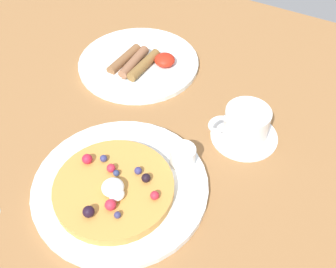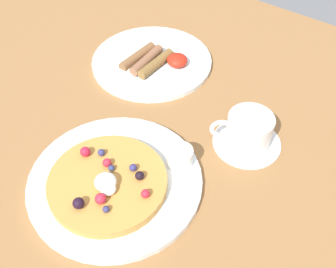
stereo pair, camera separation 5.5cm
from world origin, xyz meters
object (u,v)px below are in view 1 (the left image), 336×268
at_px(pancake_plate, 119,185).
at_px(syrup_ramekin, 183,155).
at_px(breakfast_plate, 139,63).
at_px(coffee_cup, 246,123).
at_px(coffee_saucer, 244,135).

relative_size(pancake_plate, syrup_ramekin, 6.56).
xyz_separation_m(breakfast_plate, coffee_cup, (0.29, -0.09, 0.03)).
bearing_deg(coffee_cup, coffee_saucer, 36.21).
xyz_separation_m(coffee_saucer, coffee_cup, (-0.00, -0.00, 0.03)).
relative_size(pancake_plate, coffee_saucer, 2.33).
distance_m(syrup_ramekin, breakfast_plate, 0.30).
bearing_deg(coffee_cup, syrup_ramekin, -119.30).
distance_m(pancake_plate, syrup_ramekin, 0.12).
height_order(breakfast_plate, coffee_saucer, breakfast_plate).
xyz_separation_m(pancake_plate, coffee_saucer, (0.14, 0.21, -0.00)).
height_order(pancake_plate, coffee_cup, coffee_cup).
bearing_deg(coffee_saucer, syrup_ramekin, -119.58).
xyz_separation_m(pancake_plate, coffee_cup, (0.14, 0.21, 0.03)).
relative_size(pancake_plate, coffee_cup, 2.90).
distance_m(coffee_saucer, coffee_cup, 0.03).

